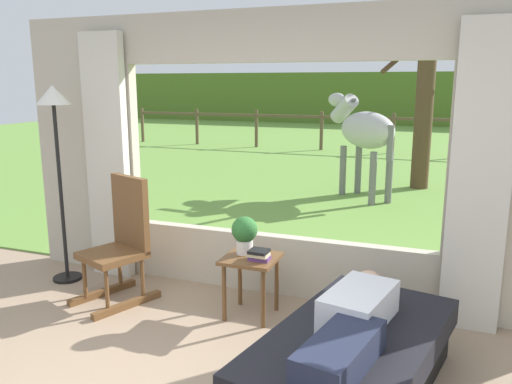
{
  "coord_description": "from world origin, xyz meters",
  "views": [
    {
      "loc": [
        1.45,
        -2.04,
        1.93
      ],
      "look_at": [
        0.0,
        1.8,
        1.05
      ],
      "focal_mm": 35.9,
      "sensor_mm": 36.0,
      "label": 1
    }
  ],
  "objects_px": {
    "floor_lamp_left": "(55,125)",
    "horse": "(364,130)",
    "potted_plant": "(245,233)",
    "recliner_sofa": "(353,361)",
    "pasture_tree": "(423,107)",
    "rocking_chair": "(122,241)",
    "side_table": "(251,268)",
    "book_stack": "(259,255)",
    "reclining_person": "(353,320)"
  },
  "relations": [
    {
      "from": "reclining_person",
      "to": "floor_lamp_left",
      "type": "relative_size",
      "value": 0.75
    },
    {
      "from": "reclining_person",
      "to": "potted_plant",
      "type": "xyz_separation_m",
      "value": [
        -1.08,
        0.92,
        0.18
      ]
    },
    {
      "from": "potted_plant",
      "to": "pasture_tree",
      "type": "distance_m",
      "value": 6.12
    },
    {
      "from": "floor_lamp_left",
      "to": "horse",
      "type": "relative_size",
      "value": 1.1
    },
    {
      "from": "recliner_sofa",
      "to": "floor_lamp_left",
      "type": "distance_m",
      "value": 3.42
    },
    {
      "from": "reclining_person",
      "to": "book_stack",
      "type": "height_order",
      "value": "reclining_person"
    },
    {
      "from": "rocking_chair",
      "to": "pasture_tree",
      "type": "distance_m",
      "value": 6.57
    },
    {
      "from": "rocking_chair",
      "to": "potted_plant",
      "type": "distance_m",
      "value": 1.15
    },
    {
      "from": "horse",
      "to": "floor_lamp_left",
      "type": "bearing_deg",
      "value": -159.5
    },
    {
      "from": "rocking_chair",
      "to": "book_stack",
      "type": "bearing_deg",
      "value": 22.86
    },
    {
      "from": "recliner_sofa",
      "to": "reclining_person",
      "type": "relative_size",
      "value": 1.29
    },
    {
      "from": "recliner_sofa",
      "to": "reclining_person",
      "type": "xyz_separation_m",
      "value": [
        -0.0,
        -0.05,
        0.3
      ]
    },
    {
      "from": "reclining_person",
      "to": "pasture_tree",
      "type": "distance_m",
      "value": 6.96
    },
    {
      "from": "book_stack",
      "to": "horse",
      "type": "relative_size",
      "value": 0.1
    },
    {
      "from": "floor_lamp_left",
      "to": "pasture_tree",
      "type": "height_order",
      "value": "pasture_tree"
    },
    {
      "from": "side_table",
      "to": "pasture_tree",
      "type": "xyz_separation_m",
      "value": [
        0.98,
        6.04,
        1.07
      ]
    },
    {
      "from": "rocking_chair",
      "to": "book_stack",
      "type": "height_order",
      "value": "rocking_chair"
    },
    {
      "from": "recliner_sofa",
      "to": "rocking_chair",
      "type": "xyz_separation_m",
      "value": [
        -2.21,
        0.72,
        0.33
      ]
    },
    {
      "from": "potted_plant",
      "to": "horse",
      "type": "relative_size",
      "value": 0.18
    },
    {
      "from": "recliner_sofa",
      "to": "book_stack",
      "type": "height_order",
      "value": "book_stack"
    },
    {
      "from": "potted_plant",
      "to": "rocking_chair",
      "type": "bearing_deg",
      "value": -172.78
    },
    {
      "from": "side_table",
      "to": "book_stack",
      "type": "xyz_separation_m",
      "value": [
        0.09,
        -0.06,
        0.14
      ]
    },
    {
      "from": "rocking_chair",
      "to": "floor_lamp_left",
      "type": "bearing_deg",
      "value": -171.48
    },
    {
      "from": "reclining_person",
      "to": "horse",
      "type": "relative_size",
      "value": 0.83
    },
    {
      "from": "potted_plant",
      "to": "floor_lamp_left",
      "type": "distance_m",
      "value": 2.11
    },
    {
      "from": "side_table",
      "to": "pasture_tree",
      "type": "relative_size",
      "value": 0.17
    },
    {
      "from": "potted_plant",
      "to": "pasture_tree",
      "type": "bearing_deg",
      "value": 79.91
    },
    {
      "from": "reclining_person",
      "to": "side_table",
      "type": "xyz_separation_m",
      "value": [
        -1.0,
        0.86,
        -0.1
      ]
    },
    {
      "from": "potted_plant",
      "to": "horse",
      "type": "bearing_deg",
      "value": 87.42
    },
    {
      "from": "reclining_person",
      "to": "book_stack",
      "type": "distance_m",
      "value": 1.21
    },
    {
      "from": "potted_plant",
      "to": "pasture_tree",
      "type": "xyz_separation_m",
      "value": [
        1.06,
        5.98,
        0.79
      ]
    },
    {
      "from": "rocking_chair",
      "to": "potted_plant",
      "type": "bearing_deg",
      "value": 28.87
    },
    {
      "from": "book_stack",
      "to": "pasture_tree",
      "type": "relative_size",
      "value": 0.06
    },
    {
      "from": "rocking_chair",
      "to": "side_table",
      "type": "bearing_deg",
      "value": 25.58
    },
    {
      "from": "floor_lamp_left",
      "to": "horse",
      "type": "distance_m",
      "value": 5.18
    },
    {
      "from": "book_stack",
      "to": "potted_plant",
      "type": "bearing_deg",
      "value": 146.13
    },
    {
      "from": "recliner_sofa",
      "to": "book_stack",
      "type": "xyz_separation_m",
      "value": [
        -0.91,
        0.75,
        0.35
      ]
    },
    {
      "from": "pasture_tree",
      "to": "floor_lamp_left",
      "type": "bearing_deg",
      "value": -116.82
    },
    {
      "from": "potted_plant",
      "to": "floor_lamp_left",
      "type": "bearing_deg",
      "value": 178.66
    },
    {
      "from": "recliner_sofa",
      "to": "potted_plant",
      "type": "xyz_separation_m",
      "value": [
        -1.08,
        0.87,
        0.48
      ]
    },
    {
      "from": "pasture_tree",
      "to": "side_table",
      "type": "bearing_deg",
      "value": -99.25
    },
    {
      "from": "recliner_sofa",
      "to": "potted_plant",
      "type": "height_order",
      "value": "potted_plant"
    },
    {
      "from": "reclining_person",
      "to": "rocking_chair",
      "type": "height_order",
      "value": "rocking_chair"
    },
    {
      "from": "reclining_person",
      "to": "floor_lamp_left",
      "type": "xyz_separation_m",
      "value": [
        -3.02,
        0.96,
        1.02
      ]
    },
    {
      "from": "reclining_person",
      "to": "floor_lamp_left",
      "type": "distance_m",
      "value": 3.33
    },
    {
      "from": "rocking_chair",
      "to": "side_table",
      "type": "relative_size",
      "value": 2.15
    },
    {
      "from": "pasture_tree",
      "to": "recliner_sofa",
      "type": "bearing_deg",
      "value": -89.86
    },
    {
      "from": "book_stack",
      "to": "side_table",
      "type": "bearing_deg",
      "value": 148.93
    },
    {
      "from": "reclining_person",
      "to": "side_table",
      "type": "bearing_deg",
      "value": 151.2
    },
    {
      "from": "rocking_chair",
      "to": "pasture_tree",
      "type": "relative_size",
      "value": 0.37
    }
  ]
}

